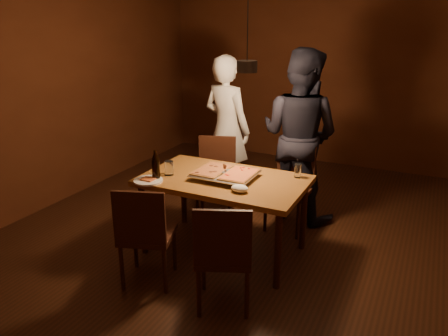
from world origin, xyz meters
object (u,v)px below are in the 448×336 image
at_px(diner_white, 227,129).
at_px(diner_dark, 299,136).
at_px(beer_bottle_a, 156,167).
at_px(plate_slice, 148,180).
at_px(chair_far_left, 216,169).
at_px(chair_near_left, 144,228).
at_px(dining_table, 224,186).
at_px(chair_far_right, 292,179).
at_px(pendant_lamp, 247,65).
at_px(pizza_tray, 225,176).
at_px(beer_bottle_b, 156,165).
at_px(chair_near_right, 223,248).

distance_m(diner_white, diner_dark, 0.94).
distance_m(beer_bottle_a, plate_slice, 0.14).
bearing_deg(chair_far_left, chair_near_left, 74.74).
xyz_separation_m(dining_table, chair_far_right, (0.41, 0.81, -0.14)).
bearing_deg(pendant_lamp, chair_near_left, -114.80).
bearing_deg(beer_bottle_a, chair_far_right, 48.57).
relative_size(dining_table, pendant_lamp, 1.36).
relative_size(chair_near_left, plate_slice, 2.03).
relative_size(chair_far_right, pizza_tray, 0.88).
distance_m(chair_far_right, pizza_tray, 0.93).
bearing_deg(beer_bottle_b, chair_near_right, -29.28).
bearing_deg(dining_table, pendant_lamp, 55.25).
distance_m(chair_far_left, diner_white, 0.60).
bearing_deg(chair_far_right, chair_near_right, 92.80).
relative_size(beer_bottle_b, diner_white, 0.16).
xyz_separation_m(beer_bottle_a, beer_bottle_b, (0.01, -0.02, 0.02)).
xyz_separation_m(chair_far_left, chair_far_right, (0.86, 0.07, 0.00)).
height_order(beer_bottle_a, diner_white, diner_white).
bearing_deg(plate_slice, beer_bottle_b, 63.27).
xyz_separation_m(dining_table, beer_bottle_b, (-0.54, -0.30, 0.21)).
relative_size(chair_far_right, plate_slice, 1.84).
relative_size(chair_far_right, beer_bottle_a, 2.14).
bearing_deg(dining_table, plate_slice, -147.23).
bearing_deg(pendant_lamp, plate_slice, -141.68).
xyz_separation_m(chair_far_left, pizza_tray, (0.46, -0.73, 0.24)).
bearing_deg(pendant_lamp, beer_bottle_b, -144.12).
relative_size(chair_far_left, plate_slice, 2.04).
relative_size(diner_white, pendant_lamp, 1.60).
xyz_separation_m(chair_near_left, diner_dark, (0.70, 1.91, 0.40)).
distance_m(diner_dark, pendant_lamp, 1.26).
distance_m(chair_near_right, pendant_lamp, 1.61).
distance_m(chair_near_right, beer_bottle_b, 1.13).
bearing_deg(chair_far_left, beer_bottle_a, 64.50).
bearing_deg(chair_near_left, pendant_lamp, 45.83).
distance_m(pizza_tray, diner_white, 1.34).
distance_m(chair_far_right, beer_bottle_b, 1.50).
height_order(pizza_tray, plate_slice, pizza_tray).
height_order(chair_far_right, pizza_tray, chair_far_right).
bearing_deg(diner_white, chair_near_right, 129.14).
relative_size(beer_bottle_a, beer_bottle_b, 0.82).
relative_size(chair_near_right, pendant_lamp, 0.50).
relative_size(pizza_tray, plate_slice, 2.08).
height_order(chair_near_right, beer_bottle_b, beer_bottle_b).
xyz_separation_m(pizza_tray, plate_slice, (-0.59, -0.38, -0.01)).
bearing_deg(diner_dark, dining_table, 82.90).
bearing_deg(chair_far_left, diner_white, -98.38).
relative_size(chair_far_left, pendant_lamp, 0.49).
distance_m(chair_near_right, plate_slice, 1.10).
distance_m(pizza_tray, beer_bottle_a, 0.64).
bearing_deg(beer_bottle_a, beer_bottle_b, -62.25).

